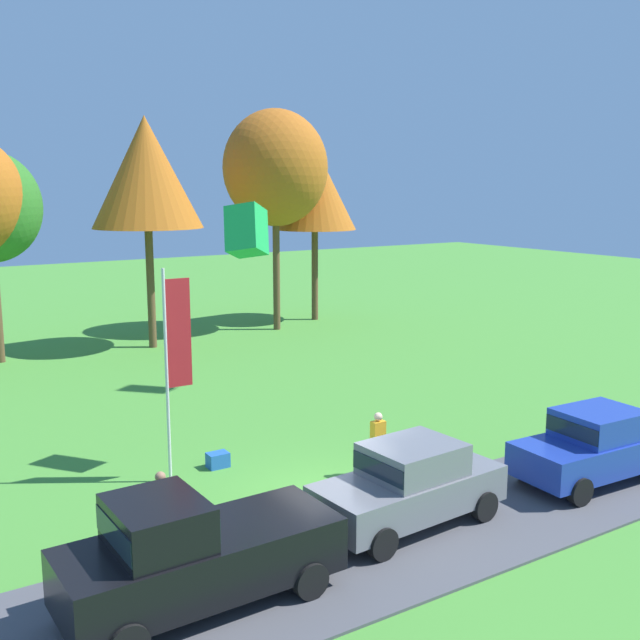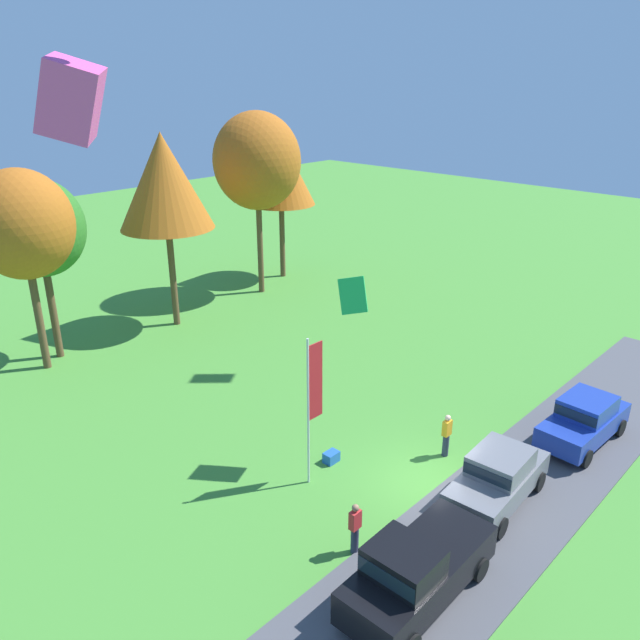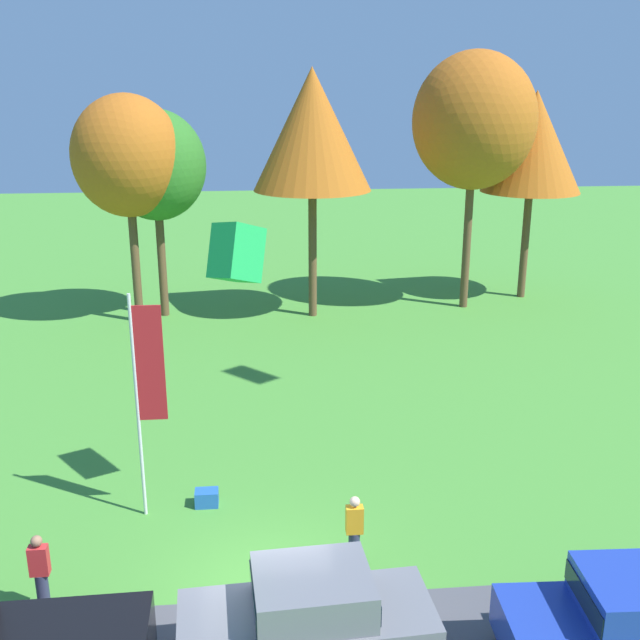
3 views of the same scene
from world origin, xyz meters
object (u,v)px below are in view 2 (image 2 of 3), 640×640
Objects in this scene: car_sedan_far_end at (498,476)px; tree_left_of_center at (22,225)px; tree_far_left at (39,229)px; person_watching_sky at (355,528)px; kite_box_low_drifter at (353,295)px; car_pickup_mid_row at (415,571)px; person_beside_suv at (446,435)px; tree_lone_near at (257,161)px; tree_far_right at (281,170)px; tree_right_of_center at (164,182)px; kite_box_over_trees at (71,100)px; car_sedan_near_entrance at (584,418)px; cooler_box at (331,457)px; flag_banner at (313,392)px.

tree_left_of_center is (-5.72, 20.81, 5.95)m from car_sedan_far_end.
tree_far_left is at bearing 37.53° from tree_left_of_center.
kite_box_low_drifter reaches higher than person_watching_sky.
tree_far_left reaches higher than car_pickup_mid_row.
tree_lone_near reaches higher than person_beside_suv.
tree_lone_near reaches higher than tree_left_of_center.
tree_far_right is at bearing 53.52° from car_pickup_mid_row.
tree_far_right is (3.24, 1.41, -1.00)m from tree_lone_near.
tree_far_left reaches higher than car_sedan_far_end.
person_watching_sky is 21.45m from tree_right_of_center.
kite_box_over_trees reaches higher than tree_lone_near.
tree_lone_near reaches higher than car_sedan_near_entrance.
tree_lone_near is 1.17× the size of tree_far_right.
cooler_box is 0.38× the size of kite_box_over_trees.
car_sedan_near_entrance is 7.99× the size of cooler_box.
flag_banner is at bearing -84.93° from tree_far_left.
tree_lone_near is (7.69, 18.95, 7.40)m from person_beside_suv.
person_beside_suv is at bearing -29.93° from flag_banner.
kite_box_low_drifter reaches higher than car_pickup_mid_row.
car_pickup_mid_row reaches higher than cooler_box.
car_sedan_near_entrance is at bearing -65.20° from tree_far_left.
kite_box_over_trees is (-9.01, -0.08, 6.53)m from kite_box_low_drifter.
tree_far_right is at bearing 62.34° from car_sedan_far_end.
flag_banner is 4.52× the size of kite_box_low_drifter.
kite_box_low_drifter is at bearing 42.44° from person_watching_sky.
cooler_box is at bearing 11.67° from flag_banner.
tree_left_of_center is at bearing 74.04° from kite_box_over_trees.
car_pickup_mid_row is 3.46× the size of kite_box_over_trees.
kite_box_low_drifter is (0.92, -0.10, 6.08)m from cooler_box.
person_watching_sky is 1.42× the size of kite_box_low_drifter.
tree_far_left reaches higher than cooler_box.
car_pickup_mid_row is at bearing -174.55° from car_sedan_far_end.
car_pickup_mid_row reaches higher than person_watching_sky.
tree_far_left is (0.28, 19.70, 5.66)m from person_watching_sky.
person_beside_suv is at bearing 26.32° from car_pickup_mid_row.
tree_far_left is 17.48m from cooler_box.
person_watching_sky is at bearing 166.73° from car_sedan_near_entrance.
person_watching_sky is at bearing -117.09° from flag_banner.
tree_left_of_center is at bearing 103.46° from cooler_box.
tree_lone_near is at bearing 3.33° from tree_left_of_center.
tree_far_left is 0.85× the size of tree_right_of_center.
tree_left_of_center reaches higher than kite_box_low_drifter.
tree_right_of_center reaches higher than flag_banner.
person_watching_sky is at bearing -172.36° from person_beside_suv.
car_pickup_mid_row is at bearing -50.58° from kite_box_over_trees.
car_sedan_far_end is 2.96m from person_beside_suv.
tree_far_right is at bearing 23.54° from tree_lone_near.
car_sedan_far_end is at bearing -58.20° from flag_banner.
tree_left_of_center reaches higher than flag_banner.
car_pickup_mid_row is 6.92m from cooler_box.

